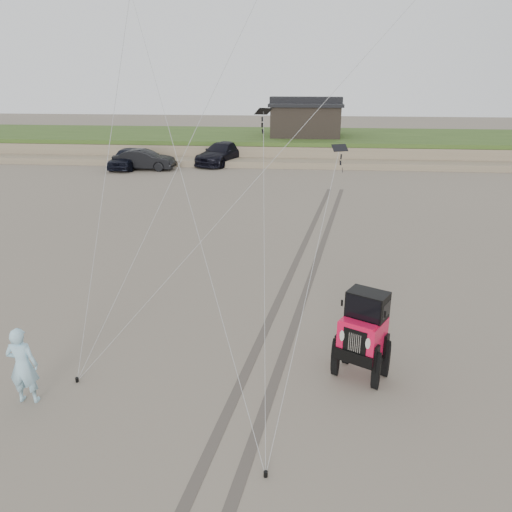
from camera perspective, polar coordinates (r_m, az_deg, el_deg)
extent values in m
plane|color=#6B6054|center=(11.89, -5.47, -16.87)|extent=(160.00, 160.00, 0.00)
cube|color=#7A6B54|center=(47.75, 3.11, 12.53)|extent=(160.00, 12.00, 1.40)
cube|color=#2D4719|center=(47.65, 3.13, 13.54)|extent=(160.00, 12.00, 0.35)
cube|color=#7A6B54|center=(41.40, 2.69, 10.70)|extent=(160.00, 3.50, 0.50)
cube|color=black|center=(46.46, 5.66, 15.13)|extent=(6.00, 5.00, 2.60)
cube|color=black|center=(46.35, 5.72, 16.88)|extent=(6.40, 5.40, 0.25)
cube|color=black|center=(46.33, 5.74, 17.35)|extent=(6.40, 1.20, 0.50)
imported|color=black|center=(41.10, -14.46, 10.79)|extent=(2.16, 4.77, 1.59)
imported|color=black|center=(40.18, -12.64, 10.69)|extent=(4.68, 1.67, 1.54)
imported|color=black|center=(41.87, -3.88, 11.64)|extent=(4.41, 6.45, 1.73)
imported|color=#98DCEB|center=(12.66, -25.11, -11.26)|extent=(0.72, 0.50, 1.89)
cube|color=black|center=(17.26, 0.85, 16.21)|extent=(0.61, 0.58, 0.27)
cube|color=black|center=(13.84, 9.55, 12.10)|extent=(0.47, 0.35, 0.18)
cylinder|color=black|center=(13.36, -19.78, -13.17)|extent=(0.08, 0.08, 0.12)
cylinder|color=black|center=(10.24, 1.11, -23.66)|extent=(0.08, 0.08, 0.12)
cube|color=#4C443D|center=(18.70, 3.89, -2.24)|extent=(4.42, 29.74, 0.01)
cube|color=#4C443D|center=(18.71, 6.35, -2.32)|extent=(4.42, 29.74, 0.01)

